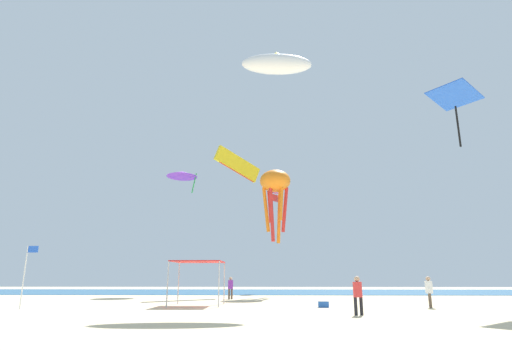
# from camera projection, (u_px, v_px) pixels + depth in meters

# --- Properties ---
(ground) EXTENTS (110.00, 110.00, 0.10)m
(ground) POSITION_uv_depth(u_px,v_px,m) (233.00, 313.00, 19.21)
(ground) COLOR beige
(ocean_strip) EXTENTS (110.00, 19.75, 0.03)m
(ocean_strip) POSITION_uv_depth(u_px,v_px,m) (254.00, 292.00, 47.15)
(ocean_strip) COLOR #28608C
(ocean_strip) RESTS_ON ground
(canopy_tent) EXTENTS (2.96, 2.91, 2.55)m
(canopy_tent) POSITION_uv_depth(u_px,v_px,m) (198.00, 264.00, 24.30)
(canopy_tent) COLOR #B2B2B7
(canopy_tent) RESTS_ON ground
(person_near_tent) EXTENTS (0.42, 0.39, 1.65)m
(person_near_tent) POSITION_uv_depth(u_px,v_px,m) (358.00, 292.00, 17.76)
(person_near_tent) COLOR black
(person_near_tent) RESTS_ON ground
(person_leftmost) EXTENTS (0.39, 0.42, 1.65)m
(person_leftmost) POSITION_uv_depth(u_px,v_px,m) (429.00, 289.00, 22.14)
(person_leftmost) COLOR brown
(person_leftmost) RESTS_ON ground
(person_central) EXTENTS (0.39, 0.39, 1.65)m
(person_central) POSITION_uv_depth(u_px,v_px,m) (231.00, 286.00, 31.01)
(person_central) COLOR brown
(person_central) RESTS_ON ground
(banner_flag) EXTENTS (0.61, 0.06, 3.24)m
(banner_flag) POSITION_uv_depth(u_px,v_px,m) (26.00, 270.00, 21.44)
(banner_flag) COLOR silver
(banner_flag) RESTS_ON ground
(cooler_box) EXTENTS (0.57, 0.37, 0.35)m
(cooler_box) POSITION_uv_depth(u_px,v_px,m) (323.00, 304.00, 22.22)
(cooler_box) COLOR blue
(cooler_box) RESTS_ON ground
(kite_delta_purple) EXTENTS (3.76, 3.78, 2.58)m
(kite_delta_purple) POSITION_uv_depth(u_px,v_px,m) (182.00, 174.00, 43.01)
(kite_delta_purple) COLOR purple
(kite_inflatable_white) EXTENTS (5.41, 2.20, 2.13)m
(kite_inflatable_white) POSITION_uv_depth(u_px,v_px,m) (277.00, 64.00, 30.56)
(kite_inflatable_white) COLOR white
(kite_parafoil_yellow) EXTENTS (4.58, 3.36, 3.25)m
(kite_parafoil_yellow) POSITION_uv_depth(u_px,v_px,m) (237.00, 165.00, 41.27)
(kite_parafoil_yellow) COLOR yellow
(kite_diamond_blue) EXTENTS (3.50, 3.51, 3.77)m
(kite_diamond_blue) POSITION_uv_depth(u_px,v_px,m) (454.00, 98.00, 25.70)
(kite_diamond_blue) COLOR blue
(kite_box_pink) EXTENTS (1.17, 1.02, 1.95)m
(kite_box_pink) POSITION_uv_depth(u_px,v_px,m) (275.00, 194.00, 48.91)
(kite_box_pink) COLOR pink
(kite_octopus_orange) EXTENTS (4.02, 4.02, 6.81)m
(kite_octopus_orange) POSITION_uv_depth(u_px,v_px,m) (275.00, 185.00, 38.10)
(kite_octopus_orange) COLOR orange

